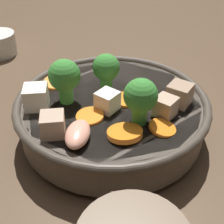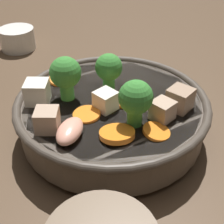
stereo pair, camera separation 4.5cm
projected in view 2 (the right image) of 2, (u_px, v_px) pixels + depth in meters
The scene contains 3 objects.
ground_plane at pixel (112, 133), 0.47m from camera, with size 3.00×3.00×0.00m, color #4C3826.
stirfry_bowl at pixel (111, 110), 0.45m from camera, with size 0.28×0.28×0.12m.
tea_cup at pixel (17, 39), 0.71m from camera, with size 0.08×0.08×0.05m.
Camera 2 is at (-0.36, 0.05, 0.30)m, focal length 50.00 mm.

